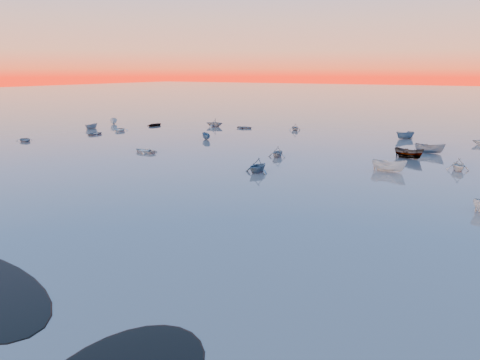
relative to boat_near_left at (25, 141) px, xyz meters
The scene contains 3 objects.
ground 78.87m from the boat_near_left, 48.52° to the left, with size 600.00×600.00×0.00m, color #685C56.
moored_fleet 53.62m from the boat_near_left, 13.03° to the left, with size 124.00×58.00×1.20m, color silver, non-canonical shape.
boat_near_left is the anchor object (origin of this frame).
Camera 1 is at (22.35, -13.23, 12.64)m, focal length 35.00 mm.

